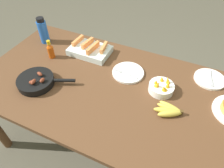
{
  "coord_description": "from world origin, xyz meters",
  "views": [
    {
      "loc": [
        0.39,
        -0.84,
        1.74
      ],
      "look_at": [
        0.0,
        0.0,
        0.79
      ],
      "focal_mm": 32.0,
      "sensor_mm": 36.0,
      "label": 1
    }
  ],
  "objects_px": {
    "melon_tray": "(90,50)",
    "fruit_bowl_mango": "(161,87)",
    "banana_bunch": "(170,110)",
    "empty_plate_far_left": "(128,73)",
    "water_bottle": "(43,31)",
    "empty_plate_near_front": "(210,79)",
    "hot_sauce_bottle": "(50,50)",
    "skillet": "(37,81)"
  },
  "relations": [
    {
      "from": "empty_plate_near_front",
      "to": "fruit_bowl_mango",
      "type": "relative_size",
      "value": 1.29
    },
    {
      "from": "skillet",
      "to": "hot_sauce_bottle",
      "type": "xyz_separation_m",
      "value": [
        -0.09,
        0.29,
        0.04
      ]
    },
    {
      "from": "empty_plate_near_front",
      "to": "hot_sauce_bottle",
      "type": "distance_m",
      "value": 1.18
    },
    {
      "from": "banana_bunch",
      "to": "water_bottle",
      "type": "height_order",
      "value": "water_bottle"
    },
    {
      "from": "skillet",
      "to": "empty_plate_far_left",
      "type": "relative_size",
      "value": 1.64
    },
    {
      "from": "fruit_bowl_mango",
      "to": "water_bottle",
      "type": "bearing_deg",
      "value": 171.85
    },
    {
      "from": "empty_plate_far_left",
      "to": "melon_tray",
      "type": "bearing_deg",
      "value": 164.54
    },
    {
      "from": "empty_plate_near_front",
      "to": "fruit_bowl_mango",
      "type": "xyz_separation_m",
      "value": [
        -0.28,
        -0.24,
        0.03
      ]
    },
    {
      "from": "melon_tray",
      "to": "hot_sauce_bottle",
      "type": "distance_m",
      "value": 0.3
    },
    {
      "from": "banana_bunch",
      "to": "fruit_bowl_mango",
      "type": "xyz_separation_m",
      "value": [
        -0.09,
        0.15,
        0.01
      ]
    },
    {
      "from": "water_bottle",
      "to": "melon_tray",
      "type": "bearing_deg",
      "value": 2.52
    },
    {
      "from": "melon_tray",
      "to": "empty_plate_far_left",
      "type": "distance_m",
      "value": 0.38
    },
    {
      "from": "melon_tray",
      "to": "hot_sauce_bottle",
      "type": "bearing_deg",
      "value": -145.22
    },
    {
      "from": "empty_plate_far_left",
      "to": "fruit_bowl_mango",
      "type": "xyz_separation_m",
      "value": [
        0.26,
        -0.07,
        0.03
      ]
    },
    {
      "from": "melon_tray",
      "to": "water_bottle",
      "type": "relative_size",
      "value": 1.44
    },
    {
      "from": "skillet",
      "to": "empty_plate_near_front",
      "type": "relative_size",
      "value": 1.76
    },
    {
      "from": "empty_plate_far_left",
      "to": "banana_bunch",
      "type": "bearing_deg",
      "value": -31.85
    },
    {
      "from": "melon_tray",
      "to": "fruit_bowl_mango",
      "type": "xyz_separation_m",
      "value": [
        0.62,
        -0.17,
        0.0
      ]
    },
    {
      "from": "melon_tray",
      "to": "empty_plate_near_front",
      "type": "distance_m",
      "value": 0.91
    },
    {
      "from": "skillet",
      "to": "melon_tray",
      "type": "bearing_deg",
      "value": 47.37
    },
    {
      "from": "skillet",
      "to": "water_bottle",
      "type": "distance_m",
      "value": 0.52
    },
    {
      "from": "banana_bunch",
      "to": "hot_sauce_bottle",
      "type": "bearing_deg",
      "value": 171.29
    },
    {
      "from": "empty_plate_far_left",
      "to": "skillet",
      "type": "bearing_deg",
      "value": -145.61
    },
    {
      "from": "skillet",
      "to": "empty_plate_far_left",
      "type": "height_order",
      "value": "skillet"
    },
    {
      "from": "melon_tray",
      "to": "fruit_bowl_mango",
      "type": "height_order",
      "value": "fruit_bowl_mango"
    },
    {
      "from": "skillet",
      "to": "hot_sauce_bottle",
      "type": "distance_m",
      "value": 0.3
    },
    {
      "from": "empty_plate_far_left",
      "to": "fruit_bowl_mango",
      "type": "height_order",
      "value": "fruit_bowl_mango"
    },
    {
      "from": "melon_tray",
      "to": "empty_plate_far_left",
      "type": "height_order",
      "value": "melon_tray"
    },
    {
      "from": "hot_sauce_bottle",
      "to": "empty_plate_near_front",
      "type": "bearing_deg",
      "value": 12.01
    },
    {
      "from": "banana_bunch",
      "to": "skillet",
      "type": "distance_m",
      "value": 0.88
    },
    {
      "from": "fruit_bowl_mango",
      "to": "water_bottle",
      "type": "height_order",
      "value": "water_bottle"
    },
    {
      "from": "banana_bunch",
      "to": "empty_plate_near_front",
      "type": "xyz_separation_m",
      "value": [
        0.19,
        0.39,
        -0.01
      ]
    },
    {
      "from": "skillet",
      "to": "fruit_bowl_mango",
      "type": "relative_size",
      "value": 2.27
    },
    {
      "from": "skillet",
      "to": "hot_sauce_bottle",
      "type": "relative_size",
      "value": 2.47
    },
    {
      "from": "empty_plate_far_left",
      "to": "water_bottle",
      "type": "bearing_deg",
      "value": 174.06
    },
    {
      "from": "empty_plate_near_front",
      "to": "empty_plate_far_left",
      "type": "bearing_deg",
      "value": -162.1
    },
    {
      "from": "banana_bunch",
      "to": "empty_plate_far_left",
      "type": "height_order",
      "value": "banana_bunch"
    },
    {
      "from": "fruit_bowl_mango",
      "to": "melon_tray",
      "type": "bearing_deg",
      "value": 164.85
    },
    {
      "from": "melon_tray",
      "to": "empty_plate_far_left",
      "type": "xyz_separation_m",
      "value": [
        0.37,
        -0.1,
        -0.02
      ]
    },
    {
      "from": "skillet",
      "to": "empty_plate_near_front",
      "type": "bearing_deg",
      "value": 2.86
    },
    {
      "from": "banana_bunch",
      "to": "water_bottle",
      "type": "distance_m",
      "value": 1.18
    },
    {
      "from": "water_bottle",
      "to": "hot_sauce_bottle",
      "type": "bearing_deg",
      "value": -40.61
    }
  ]
}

